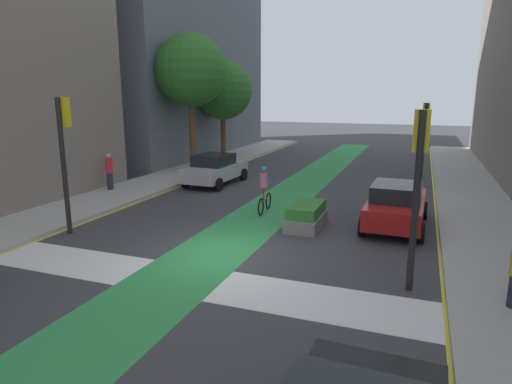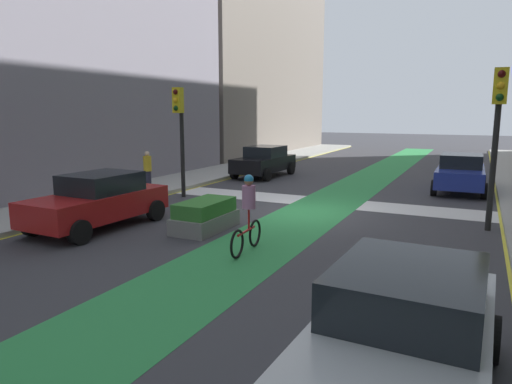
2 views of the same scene
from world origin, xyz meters
name	(u,v)px [view 1 (image 1 of 2)]	position (x,y,z in m)	size (l,w,h in m)	color
ground_plane	(222,254)	(0.00, 0.00, 0.00)	(120.00, 120.00, 0.00)	#38383D
bike_lane_paint	(211,252)	(-0.35, 0.00, 0.00)	(2.40, 60.00, 0.01)	#2D8C47
crosswalk_band	(188,280)	(0.00, -2.00, 0.00)	(12.00, 1.80, 0.01)	silver
sidewalk_left	(27,225)	(-7.50, 0.00, 0.07)	(3.00, 60.00, 0.15)	#9E9E99
curb_stripe_left	(61,232)	(-6.00, 0.00, 0.01)	(0.16, 60.00, 0.01)	yellow
curb_stripe_right	(444,284)	(6.00, 0.00, 0.01)	(0.16, 60.00, 0.01)	yellow
traffic_signal_near_right	(419,166)	(5.20, -0.51, 2.96)	(0.35, 0.52, 4.22)	black
traffic_signal_near_left	(64,140)	(-5.59, 0.11, 3.12)	(0.35, 0.52, 4.46)	black
traffic_signal_far_right	(425,125)	(5.34, 14.93, 2.87)	(0.35, 0.52, 4.09)	black
car_red_right_far	(396,205)	(4.57, 4.53, 0.80)	(2.12, 4.25, 1.57)	#A51919
car_silver_left_far	(215,169)	(-4.58, 9.13, 0.80)	(2.14, 4.26, 1.57)	#B2B7BF
cyclist_in_lane	(264,189)	(-0.36, 4.72, 0.97)	(0.32, 1.73, 1.86)	black
pedestrian_sidewalk_left_a	(109,171)	(-8.38, 5.63, 1.02)	(0.34, 0.34, 1.70)	#262638
street_tree_near	(191,71)	(-7.48, 12.13, 5.86)	(4.14, 4.14, 7.81)	brown
street_tree_far	(223,90)	(-7.75, 17.05, 4.80)	(4.04, 4.04, 6.69)	brown
median_planter	(306,216)	(1.65, 3.43, 0.40)	(1.10, 2.12, 0.85)	slate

